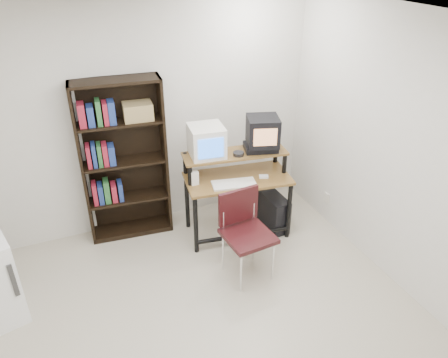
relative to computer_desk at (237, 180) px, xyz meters
name	(u,v)px	position (x,y,z in m)	size (l,w,h in m)	color
floor	(209,337)	(-0.88, -1.34, -0.69)	(4.00, 4.00, 0.01)	beige
ceiling	(201,29)	(-0.88, -1.34, 1.92)	(4.00, 4.00, 0.01)	white
back_wall	(141,120)	(-0.88, 0.66, 0.62)	(4.00, 0.01, 2.60)	silver
right_wall	(415,164)	(1.12, -1.34, 0.62)	(0.01, 4.00, 2.60)	silver
computer_desk	(237,180)	(0.00, 0.00, 0.00)	(1.22, 0.73, 0.98)	brown
crt_monitor	(207,141)	(-0.29, 0.17, 0.46)	(0.40, 0.41, 0.34)	white
vcr	(261,148)	(0.31, 0.05, 0.33)	(0.36, 0.26, 0.08)	black
crt_tv	(263,131)	(0.32, 0.04, 0.53)	(0.42, 0.42, 0.32)	black
cd_spindle	(238,154)	(0.02, 0.02, 0.31)	(0.12, 0.12, 0.05)	#26262B
keyboard	(234,185)	(-0.11, -0.16, 0.05)	(0.47, 0.21, 0.04)	white
mousepad	(265,179)	(0.27, -0.15, 0.04)	(0.22, 0.18, 0.01)	black
mouse	(264,177)	(0.26, -0.14, 0.06)	(0.10, 0.06, 0.03)	white
desk_speaker	(194,178)	(-0.49, 0.03, 0.12)	(0.08, 0.07, 0.17)	white
pc_tower	(274,211)	(0.44, -0.09, -0.47)	(0.20, 0.45, 0.42)	black
school_chair	(244,226)	(-0.22, -0.67, -0.12)	(0.49, 0.49, 0.91)	black
bookshelf	(123,159)	(-1.14, 0.51, 0.26)	(0.94, 0.39, 1.83)	black
wall_outlet	(326,198)	(1.11, -0.19, -0.38)	(0.02, 0.08, 0.12)	beige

